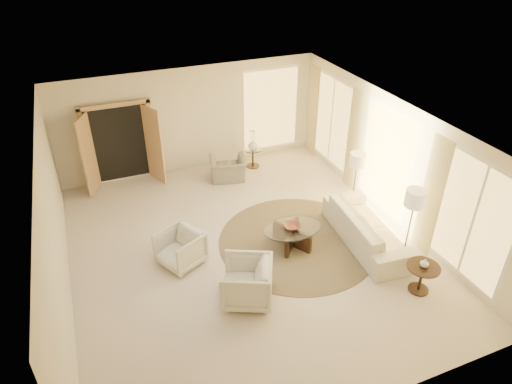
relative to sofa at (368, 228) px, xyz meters
name	(u,v)px	position (x,y,z in m)	size (l,w,h in m)	color
room	(245,193)	(-2.51, 0.74, 1.03)	(7.04, 8.04, 2.83)	beige
windows_right	(388,162)	(0.94, 0.84, 0.98)	(0.10, 6.40, 2.40)	#EFC15F
window_back_corner	(271,110)	(-0.21, 4.69, 0.98)	(1.70, 0.10, 2.40)	#EFC15F
curtains_right	(363,148)	(0.89, 1.74, 0.93)	(0.06, 5.20, 2.60)	tan
french_doors	(121,145)	(-4.41, 4.56, 0.70)	(1.95, 0.66, 2.16)	tan
area_rug	(297,241)	(-1.37, 0.56, -0.36)	(3.41, 3.41, 0.01)	#3D3222
sofa	(368,228)	(0.00, 0.00, 0.00)	(2.51, 0.98, 0.73)	silver
armchair_left	(180,247)	(-3.87, 0.82, 0.04)	(0.79, 0.74, 0.81)	silver
armchair_right	(247,280)	(-3.01, -0.63, 0.09)	(0.88, 0.83, 0.91)	silver
accent_chair	(228,166)	(-1.87, 3.71, 0.03)	(0.92, 0.60, 0.80)	gray
coffee_table	(292,234)	(-1.55, 0.49, -0.08)	(1.34, 1.34, 0.46)	black
end_table	(422,274)	(0.08, -1.63, 0.03)	(0.61, 0.61, 0.57)	black
side_table	(253,156)	(-0.99, 4.10, -0.04)	(0.47, 0.47, 0.54)	#31291B
floor_lamp_near	(357,162)	(0.39, 1.21, 0.90)	(0.36, 0.36, 1.49)	#31291B
floor_lamp_far	(415,201)	(0.39, -0.75, 1.02)	(0.40, 0.40, 1.63)	#31291B
bowl	(292,226)	(-1.55, 0.49, 0.14)	(0.35, 0.35, 0.09)	brown
end_vase	(425,263)	(0.08, -1.63, 0.29)	(0.16, 0.16, 0.17)	white
side_vase	(253,145)	(-0.99, 4.10, 0.31)	(0.26, 0.26, 0.27)	white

